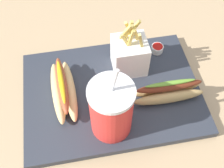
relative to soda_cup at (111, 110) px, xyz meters
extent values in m
cube|color=tan|center=(0.02, 0.10, -0.11)|extent=(2.40, 2.40, 0.02)
cube|color=#2D333D|center=(0.02, 0.10, -0.09)|extent=(0.45, 0.32, 0.02)
cylinder|color=red|center=(0.00, 0.00, -0.01)|extent=(0.09, 0.09, 0.14)
cylinder|color=white|center=(0.00, 0.00, 0.07)|extent=(0.10, 0.10, 0.01)
cylinder|color=white|center=(0.01, 0.00, 0.10)|extent=(0.02, 0.01, 0.07)
cube|color=white|center=(0.08, 0.16, -0.03)|extent=(0.09, 0.08, 0.09)
cube|color=#E5C660|center=(0.07, 0.16, 0.03)|extent=(0.02, 0.01, 0.08)
cube|color=#E5C660|center=(0.07, 0.18, 0.04)|extent=(0.02, 0.03, 0.08)
cube|color=#E5C660|center=(0.08, 0.18, 0.03)|extent=(0.01, 0.03, 0.06)
cube|color=#E5C660|center=(0.06, 0.17, 0.04)|extent=(0.03, 0.04, 0.08)
cube|color=#E5C660|center=(0.08, 0.18, 0.04)|extent=(0.03, 0.02, 0.07)
cube|color=#E5C660|center=(0.07, 0.16, 0.03)|extent=(0.03, 0.01, 0.06)
cube|color=#E5C660|center=(0.09, 0.19, 0.03)|extent=(0.04, 0.02, 0.08)
cube|color=#E5C660|center=(0.10, 0.15, 0.03)|extent=(0.02, 0.01, 0.07)
cube|color=#E5C660|center=(0.09, 0.17, 0.04)|extent=(0.03, 0.02, 0.07)
ellipsoid|color=#DBB775|center=(-0.09, 0.11, -0.06)|extent=(0.04, 0.18, 0.04)
ellipsoid|color=#DBB775|center=(-0.12, 0.10, -0.06)|extent=(0.04, 0.18, 0.04)
ellipsoid|color=#994728|center=(-0.10, 0.10, -0.03)|extent=(0.03, 0.17, 0.02)
ellipsoid|color=gold|center=(-0.10, 0.10, -0.02)|extent=(0.02, 0.13, 0.01)
ellipsoid|color=tan|center=(0.15, 0.04, -0.06)|extent=(0.18, 0.03, 0.04)
ellipsoid|color=tan|center=(0.15, 0.06, -0.06)|extent=(0.18, 0.03, 0.04)
ellipsoid|color=maroon|center=(0.15, 0.05, -0.03)|extent=(0.16, 0.02, 0.02)
ellipsoid|color=#6B9E33|center=(0.15, 0.05, -0.01)|extent=(0.12, 0.01, 0.01)
cylinder|color=white|center=(0.17, 0.20, -0.07)|extent=(0.03, 0.03, 0.02)
cylinder|color=#B2140F|center=(0.17, 0.20, -0.06)|extent=(0.03, 0.03, 0.01)
camera|label=1|loc=(-0.05, -0.29, 0.52)|focal=44.75mm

